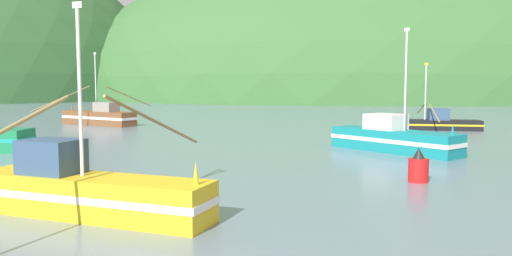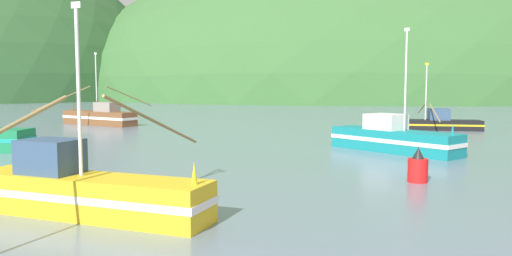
{
  "view_description": "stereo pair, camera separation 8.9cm",
  "coord_description": "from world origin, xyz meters",
  "px_view_note": "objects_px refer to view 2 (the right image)",
  "views": [
    {
      "loc": [
        0.67,
        -7.8,
        4.33
      ],
      "look_at": [
        2.71,
        25.09,
        1.4
      ],
      "focal_mm": 34.61,
      "sensor_mm": 36.0,
      "label": 1
    },
    {
      "loc": [
        0.75,
        -7.8,
        4.33
      ],
      "look_at": [
        2.71,
        25.09,
        1.4
      ],
      "focal_mm": 34.61,
      "sensor_mm": 36.0,
      "label": 2
    }
  ],
  "objects_px": {
    "fishing_boat_yellow": "(84,190)",
    "channel_buoy": "(418,168)",
    "fishing_boat_teal": "(393,138)",
    "fishing_boat_black": "(429,123)",
    "fishing_boat_brown": "(100,117)"
  },
  "relations": [
    {
      "from": "fishing_boat_yellow",
      "to": "channel_buoy",
      "type": "bearing_deg",
      "value": 44.23
    },
    {
      "from": "fishing_boat_yellow",
      "to": "fishing_boat_teal",
      "type": "distance_m",
      "value": 21.27
    },
    {
      "from": "channel_buoy",
      "to": "fishing_boat_teal",
      "type": "bearing_deg",
      "value": 77.23
    },
    {
      "from": "fishing_boat_yellow",
      "to": "fishing_boat_black",
      "type": "height_order",
      "value": "fishing_boat_yellow"
    },
    {
      "from": "fishing_boat_yellow",
      "to": "channel_buoy",
      "type": "xyz_separation_m",
      "value": [
        13.14,
        4.83,
        -0.21
      ]
    },
    {
      "from": "fishing_boat_teal",
      "to": "fishing_boat_yellow",
      "type": "bearing_deg",
      "value": -81.95
    },
    {
      "from": "fishing_boat_yellow",
      "to": "fishing_boat_black",
      "type": "relative_size",
      "value": 1.12
    },
    {
      "from": "fishing_boat_yellow",
      "to": "channel_buoy",
      "type": "distance_m",
      "value": 14.0
    },
    {
      "from": "fishing_boat_black",
      "to": "fishing_boat_brown",
      "type": "relative_size",
      "value": 0.98
    },
    {
      "from": "fishing_boat_black",
      "to": "channel_buoy",
      "type": "distance_m",
      "value": 26.97
    },
    {
      "from": "fishing_boat_brown",
      "to": "channel_buoy",
      "type": "distance_m",
      "value": 39.05
    },
    {
      "from": "fishing_boat_yellow",
      "to": "fishing_boat_black",
      "type": "xyz_separation_m",
      "value": [
        23.97,
        29.53,
        -0.21
      ]
    },
    {
      "from": "fishing_boat_black",
      "to": "fishing_boat_teal",
      "type": "bearing_deg",
      "value": 73.75
    },
    {
      "from": "fishing_boat_yellow",
      "to": "fishing_boat_teal",
      "type": "bearing_deg",
      "value": 67.76
    },
    {
      "from": "fishing_boat_teal",
      "to": "channel_buoy",
      "type": "bearing_deg",
      "value": -48.42
    }
  ]
}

